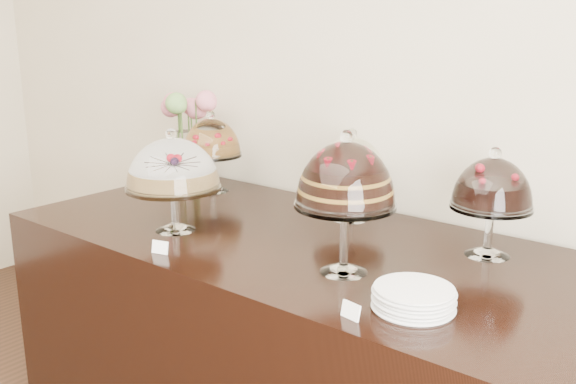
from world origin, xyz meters
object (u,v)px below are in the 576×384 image
Objects in this scene: cake_stand_sugar_sponge at (173,168)px; flower_vase at (186,123)px; cake_stand_dark_choco at (492,189)px; cake_stand_fruit_tart at (212,141)px; plate_stack at (414,298)px; display_counter at (296,350)px; cake_stand_cheesecake at (351,164)px; cake_stand_choco_layer at (346,180)px.

cake_stand_sugar_sponge is 0.80m from flower_vase.
cake_stand_dark_choco is at bearing 25.15° from cake_stand_sugar_sponge.
plate_stack is (1.33, -0.56, -0.20)m from cake_stand_fruit_tart.
cake_stand_dark_choco is 0.99× the size of cake_stand_fruit_tart.
cake_stand_cheesecake reaches higher than display_counter.
cake_stand_cheesecake is at bearing 121.78° from cake_stand_choco_layer.
cake_stand_dark_choco is 1.32m from cake_stand_fruit_tart.
flower_vase is 2.03× the size of plate_stack.
cake_stand_cheesecake is 0.86m from plate_stack.
cake_stand_cheesecake is at bearing -2.50° from flower_vase.
cake_stand_sugar_sponge is at bearing -45.87° from flower_vase.
cake_stand_sugar_sponge reaches higher than cake_stand_dark_choco.
cake_stand_choco_layer reaches higher than cake_stand_cheesecake.
cake_stand_sugar_sponge is 1.05× the size of cake_stand_dark_choco.
cake_stand_fruit_tart is (-1.32, 0.02, 0.00)m from cake_stand_dark_choco.
cake_stand_fruit_tart reaches higher than display_counter.
cake_stand_sugar_sponge is at bearing -151.92° from display_counter.
cake_stand_sugar_sponge is 0.73m from cake_stand_choco_layer.
plate_stack is (1.02, -0.06, -0.21)m from cake_stand_sugar_sponge.
display_counter is 0.83m from cake_stand_sugar_sponge.
cake_stand_sugar_sponge is at bearing -128.97° from cake_stand_cheesecake.
cake_stand_dark_choco is (0.58, -0.05, 0.01)m from cake_stand_cheesecake.
cake_stand_dark_choco is (1.01, 0.47, -0.01)m from cake_stand_sugar_sponge.
cake_stand_fruit_tart reaches higher than cake_stand_cheesecake.
cake_stand_cheesecake is 0.98× the size of cake_stand_fruit_tart.
cake_stand_fruit_tart is at bearing 157.34° from plate_stack.
flower_vase is (-0.98, 0.04, 0.06)m from cake_stand_cheesecake.
cake_stand_fruit_tart is 0.26m from flower_vase.
flower_vase reaches higher than display_counter.
cake_stand_choco_layer is 0.52m from cake_stand_dark_choco.
cake_stand_sugar_sponge is (-0.41, -0.22, 0.69)m from display_counter.
cake_stand_dark_choco is 1.66× the size of plate_stack.
plate_stack is (0.60, -0.58, -0.19)m from cake_stand_cheesecake.
cake_stand_choco_layer reaches higher than display_counter.
cake_stand_cheesecake is 0.81× the size of flower_vase.
display_counter is at bearing 152.09° from cake_stand_choco_layer.
plate_stack is (0.62, -0.27, 0.48)m from display_counter.
cake_stand_sugar_sponge is 1.06× the size of cake_stand_cheesecake.
flower_vase is at bearing 177.50° from cake_stand_cheesecake.
cake_stand_sugar_sponge is at bearing -154.85° from cake_stand_dark_choco.
flower_vase reaches higher than cake_stand_dark_choco.
flower_vase is at bearing 163.70° from cake_stand_fruit_tart.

